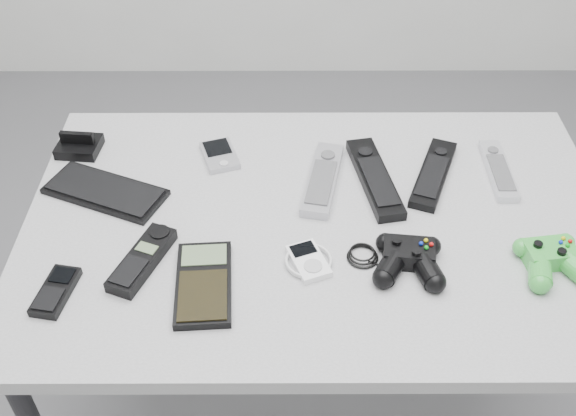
{
  "coord_description": "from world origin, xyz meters",
  "views": [
    {
      "loc": [
        -0.09,
        -1.01,
        1.63
      ],
      "look_at": [
        -0.09,
        -0.06,
        0.77
      ],
      "focal_mm": 42.0,
      "sensor_mm": 36.0,
      "label": 1
    }
  ],
  "objects_px": {
    "remote_silver_b": "(498,170)",
    "cordless_handset": "(142,259)",
    "remote_black_b": "(434,173)",
    "pda": "(220,155)",
    "controller_green": "(553,258)",
    "controller_black": "(409,257)",
    "calculator": "(204,283)",
    "desk": "(318,244)",
    "mp3_player": "(309,261)",
    "remote_silver_a": "(323,179)",
    "mobile_phone": "(56,291)",
    "pda_keyboard": "(105,191)",
    "remote_black_a": "(375,177)"
  },
  "relations": [
    {
      "from": "cordless_handset",
      "to": "calculator",
      "type": "distance_m",
      "value": 0.12
    },
    {
      "from": "pda_keyboard",
      "to": "pda",
      "type": "relative_size",
      "value": 2.36
    },
    {
      "from": "desk",
      "to": "remote_black_a",
      "type": "bearing_deg",
      "value": 43.97
    },
    {
      "from": "pda",
      "to": "remote_silver_a",
      "type": "bearing_deg",
      "value": -39.63
    },
    {
      "from": "cordless_handset",
      "to": "desk",
      "type": "bearing_deg",
      "value": 41.86
    },
    {
      "from": "desk",
      "to": "remote_silver_b",
      "type": "xyz_separation_m",
      "value": [
        0.37,
        0.14,
        0.07
      ]
    },
    {
      "from": "pda_keyboard",
      "to": "calculator",
      "type": "xyz_separation_m",
      "value": [
        0.22,
        -0.24,
        0.0
      ]
    },
    {
      "from": "desk",
      "to": "pda",
      "type": "xyz_separation_m",
      "value": [
        -0.2,
        0.19,
        0.07
      ]
    },
    {
      "from": "remote_silver_a",
      "to": "calculator",
      "type": "distance_m",
      "value": 0.35
    },
    {
      "from": "remote_black_a",
      "to": "mp3_player",
      "type": "relative_size",
      "value": 2.72
    },
    {
      "from": "mobile_phone",
      "to": "controller_black",
      "type": "bearing_deg",
      "value": 16.67
    },
    {
      "from": "calculator",
      "to": "controller_green",
      "type": "relative_size",
      "value": 1.41
    },
    {
      "from": "controller_black",
      "to": "remote_black_a",
      "type": "bearing_deg",
      "value": 105.51
    },
    {
      "from": "pda",
      "to": "desk",
      "type": "bearing_deg",
      "value": -61.57
    },
    {
      "from": "controller_green",
      "to": "desk",
      "type": "bearing_deg",
      "value": 155.12
    },
    {
      "from": "desk",
      "to": "mp3_player",
      "type": "bearing_deg",
      "value": -101.76
    },
    {
      "from": "controller_black",
      "to": "calculator",
      "type": "bearing_deg",
      "value": -165.64
    },
    {
      "from": "desk",
      "to": "calculator",
      "type": "distance_m",
      "value": 0.28
    },
    {
      "from": "remote_black_b",
      "to": "calculator",
      "type": "distance_m",
      "value": 0.53
    },
    {
      "from": "controller_black",
      "to": "pda",
      "type": "bearing_deg",
      "value": 145.28
    },
    {
      "from": "pda_keyboard",
      "to": "remote_silver_a",
      "type": "relative_size",
      "value": 1.08
    },
    {
      "from": "controller_black",
      "to": "controller_green",
      "type": "xyz_separation_m",
      "value": [
        0.25,
        -0.0,
        -0.0
      ]
    },
    {
      "from": "mobile_phone",
      "to": "controller_black",
      "type": "relative_size",
      "value": 0.51
    },
    {
      "from": "mp3_player",
      "to": "controller_green",
      "type": "relative_size",
      "value": 0.68
    },
    {
      "from": "desk",
      "to": "controller_green",
      "type": "distance_m",
      "value": 0.43
    },
    {
      "from": "cordless_handset",
      "to": "remote_black_b",
      "type": "bearing_deg",
      "value": 45.46
    },
    {
      "from": "remote_black_b",
      "to": "controller_black",
      "type": "distance_m",
      "value": 0.26
    },
    {
      "from": "remote_black_a",
      "to": "controller_black",
      "type": "height_order",
      "value": "controller_black"
    },
    {
      "from": "pda",
      "to": "controller_black",
      "type": "relative_size",
      "value": 0.47
    },
    {
      "from": "desk",
      "to": "remote_silver_a",
      "type": "height_order",
      "value": "remote_silver_a"
    },
    {
      "from": "cordless_handset",
      "to": "controller_black",
      "type": "relative_size",
      "value": 0.76
    },
    {
      "from": "calculator",
      "to": "controller_black",
      "type": "xyz_separation_m",
      "value": [
        0.36,
        0.05,
        0.01
      ]
    },
    {
      "from": "remote_silver_b",
      "to": "cordless_handset",
      "type": "distance_m",
      "value": 0.73
    },
    {
      "from": "calculator",
      "to": "controller_black",
      "type": "relative_size",
      "value": 0.87
    },
    {
      "from": "remote_silver_a",
      "to": "cordless_handset",
      "type": "height_order",
      "value": "cordless_handset"
    },
    {
      "from": "remote_black_a",
      "to": "remote_black_b",
      "type": "relative_size",
      "value": 1.11
    },
    {
      "from": "desk",
      "to": "remote_silver_b",
      "type": "bearing_deg",
      "value": 20.48
    },
    {
      "from": "pda_keyboard",
      "to": "pda",
      "type": "height_order",
      "value": "pda"
    },
    {
      "from": "desk",
      "to": "calculator",
      "type": "xyz_separation_m",
      "value": [
        -0.2,
        -0.17,
        0.07
      ]
    },
    {
      "from": "pda",
      "to": "cordless_handset",
      "type": "xyz_separation_m",
      "value": [
        -0.11,
        -0.31,
        0.0
      ]
    },
    {
      "from": "desk",
      "to": "pda",
      "type": "height_order",
      "value": "pda"
    },
    {
      "from": "remote_black_b",
      "to": "controller_green",
      "type": "height_order",
      "value": "controller_green"
    },
    {
      "from": "pda_keyboard",
      "to": "remote_silver_a",
      "type": "bearing_deg",
      "value": 27.55
    },
    {
      "from": "cordless_handset",
      "to": "pda_keyboard",
      "type": "bearing_deg",
      "value": 140.48
    },
    {
      "from": "remote_black_b",
      "to": "pda",
      "type": "bearing_deg",
      "value": -166.93
    },
    {
      "from": "desk",
      "to": "controller_black",
      "type": "xyz_separation_m",
      "value": [
        0.15,
        -0.12,
        0.09
      ]
    },
    {
      "from": "remote_silver_b",
      "to": "cordless_handset",
      "type": "relative_size",
      "value": 1.15
    },
    {
      "from": "pda",
      "to": "controller_green",
      "type": "bearing_deg",
      "value": -45.62
    },
    {
      "from": "calculator",
      "to": "remote_silver_b",
      "type": "bearing_deg",
      "value": 24.49
    },
    {
      "from": "mobile_phone",
      "to": "cordless_handset",
      "type": "xyz_separation_m",
      "value": [
        0.14,
        0.07,
        0.0
      ]
    }
  ]
}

